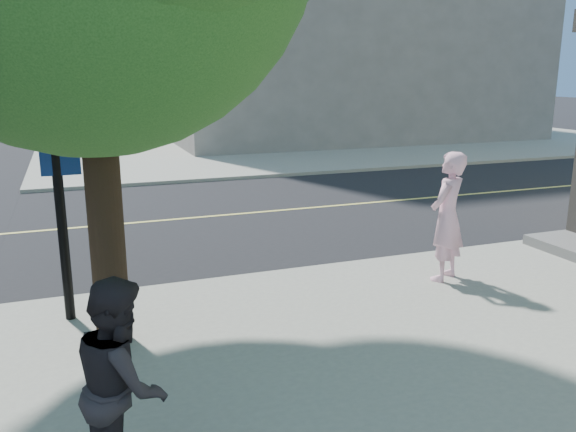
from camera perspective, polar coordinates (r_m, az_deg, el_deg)
name	(u,v)px	position (r m, az deg, el deg)	size (l,w,h in m)	color
ground	(53,305)	(9.24, -22.03, -8.11)	(140.00, 140.00, 0.00)	black
road_ew	(57,230)	(13.54, -21.75, -1.26)	(140.00, 9.00, 0.01)	black
sidewalk_ne	(317,133)	(33.00, 2.88, 8.12)	(29.00, 25.00, 0.12)	gray
filler_ne	(324,2)	(33.72, 3.50, 20.25)	(18.00, 16.00, 14.00)	slate
man_on_phone	(447,217)	(9.33, 15.34, -0.07)	(0.74, 0.48, 2.03)	#F5B1C9
pedestrian	(122,385)	(4.77, -15.93, -15.63)	(0.84, 0.65, 1.72)	#272124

